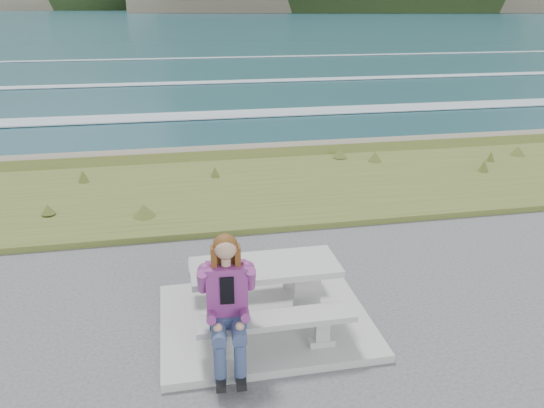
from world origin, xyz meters
name	(u,v)px	position (x,y,z in m)	size (l,w,h in m)	color
concrete_slab	(265,320)	(0.00, 0.00, 0.05)	(2.60, 2.10, 0.10)	#A09F9B
picnic_table	(265,276)	(0.00, 0.00, 0.68)	(1.80, 0.75, 0.75)	#A09F9B
bench_landward	(276,324)	(0.00, -0.70, 0.45)	(1.80, 0.35, 0.45)	#A09F9B
bench_seaward	(256,267)	(0.00, 0.70, 0.45)	(1.80, 0.35, 0.45)	#A09F9B
grass_verge	(223,193)	(0.00, 5.00, 0.00)	(160.00, 4.50, 0.22)	#435620
shore_drop	(211,157)	(0.00, 7.90, 0.00)	(160.00, 0.80, 2.20)	#655D4B
ocean	(186,105)	(0.00, 25.09, -1.74)	(1600.00, 1600.00, 0.09)	#1E4A57
seated_woman	(228,322)	(-0.55, -0.84, 0.65)	(0.48, 0.78, 1.49)	navy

